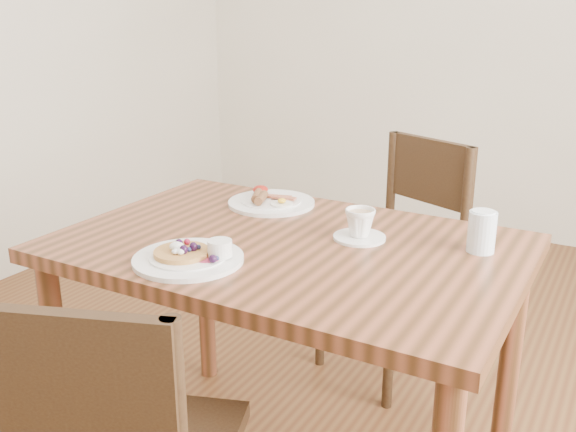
% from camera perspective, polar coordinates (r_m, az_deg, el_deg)
% --- Properties ---
extents(dining_table, '(1.20, 0.80, 0.75)m').
position_cam_1_polar(dining_table, '(1.73, 0.00, -5.32)').
color(dining_table, brown).
rests_on(dining_table, ground).
extents(chair_far, '(0.55, 0.55, 0.88)m').
position_cam_1_polar(chair_far, '(2.42, 10.03, -2.66)').
color(chair_far, '#362613').
rests_on(chair_far, ground).
extents(pancake_plate, '(0.27, 0.27, 0.06)m').
position_cam_1_polar(pancake_plate, '(1.58, -8.66, -3.55)').
color(pancake_plate, white).
rests_on(pancake_plate, dining_table).
extents(breakfast_plate, '(0.27, 0.27, 0.04)m').
position_cam_1_polar(breakfast_plate, '(2.00, -1.60, 1.33)').
color(breakfast_plate, white).
rests_on(breakfast_plate, dining_table).
extents(teacup_saucer, '(0.14, 0.14, 0.08)m').
position_cam_1_polar(teacup_saucer, '(1.71, 6.41, -0.87)').
color(teacup_saucer, white).
rests_on(teacup_saucer, dining_table).
extents(water_glass, '(0.07, 0.07, 0.10)m').
position_cam_1_polar(water_glass, '(1.68, 16.85, -1.36)').
color(water_glass, silver).
rests_on(water_glass, dining_table).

